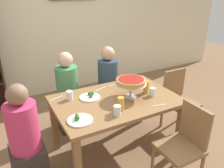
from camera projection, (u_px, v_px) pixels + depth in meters
ground_plane at (116, 150)px, 2.93m from camera, size 12.00×12.00×0.00m
rear_partition at (57, 18)px, 4.14m from camera, size 8.00×0.12×2.80m
dining_table at (116, 106)px, 2.67m from camera, size 1.42×0.94×0.74m
diner_far_left at (68, 97)px, 3.22m from camera, size 0.34×0.34×1.15m
diner_head_west at (26, 145)px, 2.26m from camera, size 0.34×0.34×1.15m
diner_far_right at (108, 89)px, 3.48m from camera, size 0.34×0.34×1.15m
chair_head_east at (178, 98)px, 3.22m from camera, size 0.40×0.40×0.87m
chair_near_right at (185, 142)px, 2.32m from camera, size 0.40×0.40×0.87m
deep_dish_pizza_stand at (131, 82)px, 2.61m from camera, size 0.36×0.36×0.23m
salad_plate_near_diner at (80, 120)px, 2.21m from camera, size 0.25×0.25×0.06m
salad_plate_far_diner at (90, 97)px, 2.66m from camera, size 0.24×0.24×0.06m
beer_glass_amber_tall at (146, 87)px, 2.77m from camera, size 0.07×0.07×0.15m
beer_glass_amber_short at (121, 104)px, 2.37m from camera, size 0.07×0.07×0.15m
water_glass_clear_near at (117, 111)px, 2.29m from camera, size 0.08×0.08×0.11m
water_glass_clear_far at (152, 92)px, 2.69m from camera, size 0.07×0.07×0.10m
water_glass_clear_spare at (70, 95)px, 2.60m from camera, size 0.07×0.07×0.11m
cutlery_fork_near at (159, 105)px, 2.49m from camera, size 0.18×0.05×0.00m
cutlery_knife_near at (135, 82)px, 3.10m from camera, size 0.17×0.08×0.00m
cutlery_fork_far at (114, 85)px, 3.00m from camera, size 0.18×0.03×0.00m
cutlery_knife_far at (101, 89)px, 2.89m from camera, size 0.18×0.07×0.00m
cutlery_spare_fork at (56, 98)px, 2.65m from camera, size 0.18×0.07×0.00m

